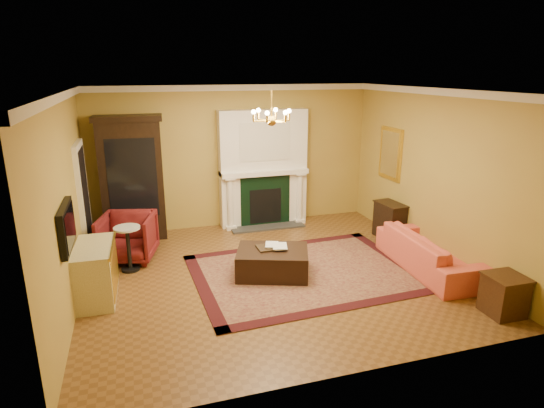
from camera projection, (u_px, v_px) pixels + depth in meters
name	position (u px, v px, depth m)	size (l,w,h in m)	color
floor	(272.00, 275.00, 7.62)	(6.00, 5.50, 0.02)	brown
ceiling	(272.00, 90.00, 6.76)	(6.00, 5.50, 0.02)	white
wall_back	(234.00, 157.00, 9.72)	(6.00, 0.02, 3.00)	#AF983E
wall_front	(350.00, 252.00, 4.66)	(6.00, 0.02, 3.00)	#AF983E
wall_left	(66.00, 203.00, 6.34)	(0.02, 5.50, 3.00)	#AF983E
wall_right	(434.00, 175.00, 8.03)	(0.02, 5.50, 3.00)	#AF983E
fireplace	(263.00, 171.00, 9.80)	(1.90, 0.70, 2.50)	white
crown_molding	(255.00, 92.00, 7.66)	(6.00, 5.50, 0.12)	silver
doorway	(84.00, 202.00, 8.05)	(0.08, 1.05, 2.10)	silver
tv_panel	(67.00, 227.00, 5.85)	(0.09, 0.95, 0.58)	black
gilt_mirror	(390.00, 154.00, 9.26)	(0.06, 0.76, 1.05)	yellow
chandelier	(272.00, 117.00, 6.87)	(0.63, 0.55, 0.53)	gold
oriental_rug	(305.00, 272.00, 7.67)	(3.66, 2.75, 0.01)	#460F1B
china_cabinet	(133.00, 181.00, 8.97)	(1.18, 0.54, 2.36)	black
wingback_armchair	(128.00, 235.00, 8.08)	(0.90, 0.85, 0.93)	maroon
pedestal_table	(128.00, 245.00, 7.64)	(0.44, 0.44, 0.78)	black
commode	(96.00, 272.00, 6.73)	(0.53, 1.11, 0.83)	beige
coral_sofa	(429.00, 246.00, 7.69)	(2.18, 0.64, 0.85)	#DF5A46
end_table	(504.00, 296.00, 6.31)	(0.47, 0.47, 0.55)	#39230F
console_table	(390.00, 221.00, 9.16)	(0.36, 0.64, 0.71)	black
leather_ottoman	(273.00, 262.00, 7.53)	(1.16, 0.84, 0.43)	black
ottoman_tray	(270.00, 247.00, 7.54)	(0.42, 0.32, 0.03)	black
book_a	(265.00, 237.00, 7.54)	(0.21, 0.03, 0.29)	gray
book_b	(273.00, 238.00, 7.47)	(0.23, 0.02, 0.32)	gray
topiary_left	(236.00, 160.00, 9.51)	(0.17, 0.17, 0.45)	gray
topiary_right	(296.00, 157.00, 9.89)	(0.16, 0.16, 0.43)	gray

